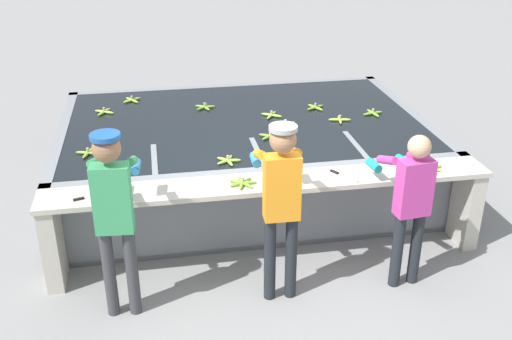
% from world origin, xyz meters
% --- Properties ---
extents(ground_plane, '(80.00, 80.00, 0.00)m').
position_xyz_m(ground_plane, '(0.00, 0.00, 0.00)').
color(ground_plane, gray).
rests_on(ground_plane, ground).
extents(wash_tank, '(4.49, 3.03, 0.93)m').
position_xyz_m(wash_tank, '(-0.00, 1.96, 0.46)').
color(wash_tank, gray).
rests_on(wash_tank, ground).
extents(work_ledge, '(4.49, 0.45, 0.93)m').
position_xyz_m(work_ledge, '(0.00, 0.23, 0.66)').
color(work_ledge, '#B7B2A3').
rests_on(work_ledge, ground).
extents(worker_0, '(0.44, 0.74, 1.77)m').
position_xyz_m(worker_0, '(-1.48, -0.33, 1.09)').
color(worker_0, '#38383D').
rests_on(worker_0, ground).
extents(worker_1, '(0.41, 0.73, 1.74)m').
position_xyz_m(worker_1, '(-0.03, -0.35, 1.07)').
color(worker_1, '#1E2328').
rests_on(worker_1, ground).
extents(worker_2, '(0.46, 0.72, 1.57)m').
position_xyz_m(worker_2, '(1.21, -0.35, 0.93)').
color(worker_2, '#1E2328').
rests_on(worker_2, ground).
extents(banana_bunch_floating_0, '(0.25, 0.25, 0.08)m').
position_xyz_m(banana_bunch_floating_0, '(-1.37, 2.95, 0.95)').
color(banana_bunch_floating_0, '#9EC642').
rests_on(banana_bunch_floating_0, wash_tank).
extents(banana_bunch_floating_1, '(0.28, 0.28, 0.08)m').
position_xyz_m(banana_bunch_floating_1, '(1.17, 1.72, 0.95)').
color(banana_bunch_floating_1, '#9EC642').
rests_on(banana_bunch_floating_1, wash_tank).
extents(banana_bunch_floating_2, '(0.25, 0.25, 0.08)m').
position_xyz_m(banana_bunch_floating_2, '(0.37, 2.03, 0.95)').
color(banana_bunch_floating_2, '#9EC642').
rests_on(banana_bunch_floating_2, wash_tank).
extents(banana_bunch_floating_3, '(0.28, 0.28, 0.08)m').
position_xyz_m(banana_bunch_floating_3, '(-1.82, 1.22, 0.95)').
color(banana_bunch_floating_3, '#7FAD33').
rests_on(banana_bunch_floating_3, wash_tank).
extents(banana_bunch_floating_4, '(0.28, 0.28, 0.08)m').
position_xyz_m(banana_bunch_floating_4, '(0.47, 1.69, 0.95)').
color(banana_bunch_floating_4, '#93BC3D').
rests_on(banana_bunch_floating_4, wash_tank).
extents(banana_bunch_floating_5, '(0.26, 0.26, 0.08)m').
position_xyz_m(banana_bunch_floating_5, '(0.99, 2.22, 0.95)').
color(banana_bunch_floating_5, '#7FAD33').
rests_on(banana_bunch_floating_5, wash_tank).
extents(banana_bunch_floating_6, '(0.28, 0.28, 0.08)m').
position_xyz_m(banana_bunch_floating_6, '(1.66, 1.88, 0.95)').
color(banana_bunch_floating_6, '#7FAD33').
rests_on(banana_bunch_floating_6, wash_tank).
extents(banana_bunch_floating_7, '(0.26, 0.26, 0.08)m').
position_xyz_m(banana_bunch_floating_7, '(-1.72, 2.53, 0.95)').
color(banana_bunch_floating_7, '#9EC642').
rests_on(banana_bunch_floating_7, wash_tank).
extents(banana_bunch_floating_8, '(0.27, 0.28, 0.08)m').
position_xyz_m(banana_bunch_floating_8, '(-0.43, 2.49, 0.95)').
color(banana_bunch_floating_8, '#75A333').
rests_on(banana_bunch_floating_8, wash_tank).
extents(banana_bunch_floating_9, '(0.27, 0.28, 0.08)m').
position_xyz_m(banana_bunch_floating_9, '(0.21, 1.34, 0.95)').
color(banana_bunch_floating_9, '#75A333').
rests_on(banana_bunch_floating_9, wash_tank).
extents(banana_bunch_floating_10, '(0.27, 0.28, 0.08)m').
position_xyz_m(banana_bunch_floating_10, '(-0.36, 0.75, 0.95)').
color(banana_bunch_floating_10, '#93BC3D').
rests_on(banana_bunch_floating_10, wash_tank).
extents(banana_bunch_ledge_0, '(0.28, 0.28, 0.08)m').
position_xyz_m(banana_bunch_ledge_0, '(-0.29, 0.20, 0.95)').
color(banana_bunch_ledge_0, '#75A333').
rests_on(banana_bunch_ledge_0, work_ledge).
extents(banana_bunch_ledge_1, '(0.28, 0.28, 0.08)m').
position_xyz_m(banana_bunch_ledge_1, '(1.65, 0.23, 0.95)').
color(banana_bunch_ledge_1, '#7FAD33').
rests_on(banana_bunch_ledge_1, work_ledge).
extents(knife_0, '(0.21, 0.31, 0.02)m').
position_xyz_m(knife_0, '(0.70, 0.24, 0.94)').
color(knife_0, silver).
rests_on(knife_0, work_ledge).
extents(knife_1, '(0.34, 0.13, 0.02)m').
position_xyz_m(knife_1, '(-1.76, 0.17, 0.94)').
color(knife_1, silver).
rests_on(knife_1, work_ledge).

